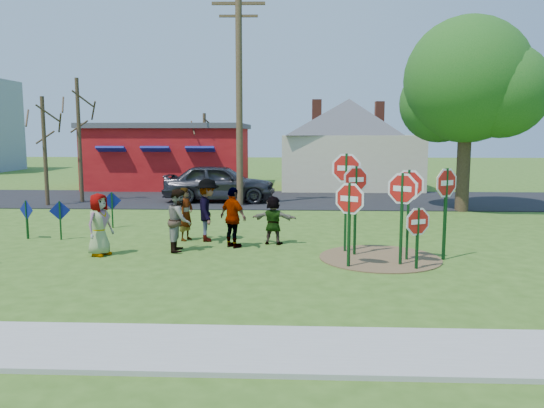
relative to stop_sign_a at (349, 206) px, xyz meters
The scene contains 28 objects.
ground 4.36m from the stop_sign_a, 151.00° to the left, with size 120.00×120.00×0.00m, color #375919.
sidewalk 6.50m from the stop_sign_a, 124.38° to the right, with size 22.00×1.80×0.08m, color #9E9E99.
road 14.03m from the stop_sign_a, 104.84° to the left, with size 120.00×7.50×0.04m, color black.
dirt_patch 2.03m from the stop_sign_a, 46.53° to the left, with size 3.20×3.20×0.03m, color brown.
red_building 21.94m from the stop_sign_a, 114.43° to the left, with size 9.40×7.69×3.90m.
cream_house 20.12m from the stop_sign_a, 84.49° to the left, with size 9.40×9.40×6.50m.
stop_sign_a is the anchor object (origin of this frame).
stop_sign_b 1.83m from the stop_sign_a, 87.57° to the left, with size 1.08×0.29×2.91m.
stop_sign_c 1.36m from the stop_sign_a, 11.43° to the left, with size 0.90×0.61×2.48m.
stop_sign_d 2.76m from the stop_sign_a, 19.88° to the left, with size 0.87×0.61×2.55m.
stop_sign_e 1.70m from the stop_sign_a, ahead, with size 0.85×0.41×1.65m.
stop_sign_f 1.80m from the stop_sign_a, 26.59° to the left, with size 0.99×0.41×2.52m.
stop_sign_g 1.37m from the stop_sign_a, 77.49° to the left, with size 0.93×0.39×2.57m.
blue_diamond_b 10.28m from the stop_sign_a, 161.95° to the left, with size 0.56×0.30×1.23m.
blue_diamond_c 9.20m from the stop_sign_a, 160.37° to the left, with size 0.58×0.24×1.23m.
blue_diamond_d 9.38m from the stop_sign_a, 145.92° to the left, with size 0.59×0.26×1.28m.
person_a 6.74m from the stop_sign_a, behind, with size 0.83×0.54×1.70m, color #424285.
person_b 5.73m from the stop_sign_a, 145.91° to the left, with size 0.60×0.39×1.64m, color #2B7A74.
person_c 4.93m from the stop_sign_a, 159.81° to the left, with size 0.86×0.67×1.76m, color brown.
person_d 5.10m from the stop_sign_a, 142.34° to the left, with size 1.25×0.72×1.93m, color #303035.
person_e 3.86m from the stop_sign_a, 144.98° to the left, with size 1.03×0.43×1.76m, color #4B305E.
person_f 3.45m from the stop_sign_a, 126.05° to the left, with size 1.36×0.43×1.46m, color #194A23.
suv 13.39m from the stop_sign_a, 111.80° to the left, with size 2.14×5.33×1.82m, color #2A2A2E.
utility_pole 12.28m from the stop_sign_a, 109.10° to the left, with size 2.35×0.30×9.58m.
leafy_tree 12.12m from the stop_sign_a, 59.09° to the left, with size 5.71×5.21×8.12m.
bare_tree_west 16.82m from the stop_sign_a, 133.99° to the left, with size 1.80×1.80×5.89m.
bare_tree_east 18.08m from the stop_sign_a, 110.85° to the left, with size 1.80×1.80×4.43m.
bare_tree_mid 16.72m from the stop_sign_a, 139.71° to the left, with size 1.80×1.80×4.96m.
Camera 1 is at (2.23, -14.87, 3.29)m, focal length 35.00 mm.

